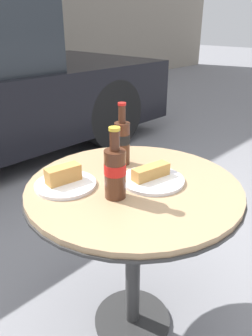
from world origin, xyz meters
The scene contains 6 objects.
ground_plane centered at (0.00, 0.00, 0.00)m, with size 30.00×30.00×0.00m, color gray.
bistro_table centered at (0.00, 0.00, 0.57)m, with size 0.78×0.78×0.68m.
cola_bottle_left centered at (0.10, 0.16, 0.78)m, with size 0.06×0.06×0.25m.
cola_bottle_right centered at (-0.11, -0.02, 0.78)m, with size 0.07×0.07×0.24m.
lunch_plate_near centered at (0.06, -0.03, 0.70)m, with size 0.23×0.23×0.06m.
lunch_plate_far centered at (-0.18, 0.17, 0.70)m, with size 0.22×0.22×0.07m.
Camera 1 is at (-0.77, -0.70, 1.22)m, focal length 35.00 mm.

